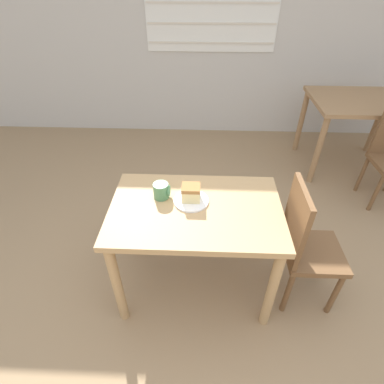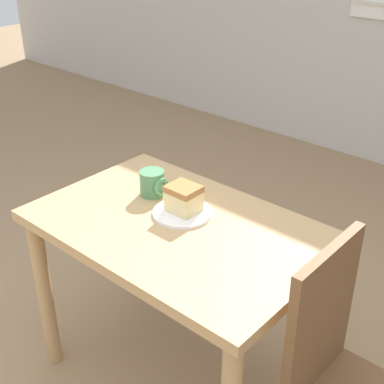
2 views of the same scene
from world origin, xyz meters
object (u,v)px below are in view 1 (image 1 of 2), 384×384
Objects in this scene: dining_table_near at (196,222)px; dining_table_far at (359,111)px; coffee_mug at (162,191)px; plate at (191,201)px; cake_slice at (191,193)px; chair_near_window at (305,245)px.

dining_table_near is 2.33m from dining_table_far.
coffee_mug reaches higher than dining_table_far.
cake_slice is (-0.00, 0.01, 0.05)m from plate.
plate is (-0.72, 0.10, 0.25)m from chair_near_window.
dining_table_far is 2.31m from cake_slice.
dining_table_far is at bearing 45.76° from dining_table_near.
coffee_mug is (-1.84, -1.58, 0.13)m from dining_table_far.
coffee_mug is (-0.90, 0.13, 0.30)m from chair_near_window.
coffee_mug is at bearing -139.32° from dining_table_far.
dining_table_near is 0.19m from cake_slice.
chair_near_window reaches higher than cake_slice.
plate is at bearing 82.22° from chair_near_window.
dining_table_far is 2.42m from coffee_mug.
chair_near_window reaches higher than coffee_mug.
dining_table_near is at bearing -134.24° from dining_table_far.
cake_slice is 0.18m from coffee_mug.
chair_near_window is 0.95m from coffee_mug.
dining_table_near is 1.12× the size of chair_near_window.
plate is at bearing -80.14° from cake_slice.
cake_slice reaches higher than dining_table_near.
dining_table_far is 4.60× the size of plate.
plate is at bearing -135.73° from dining_table_far.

